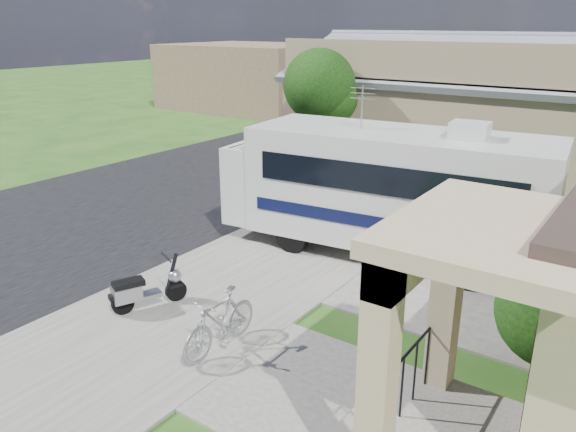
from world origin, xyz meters
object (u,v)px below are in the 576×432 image
Objects in this scene: bicycle at (220,325)px; van at (386,114)px; motorhome at (386,186)px; scooter at (144,290)px; garden_hose at (405,396)px; pickup_truck at (321,132)px; shrub at (560,307)px.

bicycle is 21.83m from van.
van is at bearing 109.09° from motorhome.
scooter is 5.34m from garden_hose.
van is at bearing 116.45° from garden_hose.
scooter is at bearing -121.62° from motorhome.
scooter is 0.23× the size of pickup_truck.
van is (-0.13, 6.66, -0.05)m from pickup_truck.
shrub is 0.37× the size of pickup_truck.
van is (-4.70, 20.47, 0.39)m from scooter.
garden_hose is (3.13, 0.56, -0.43)m from bicycle.
motorhome is at bearing -57.07° from van.
bicycle is at bearing -99.72° from motorhome.
motorhome is 5.45× the size of scooter.
shrub reaches higher than bicycle.
garden_hose is (5.32, 0.33, -0.36)m from scooter.
garden_hose is (2.81, -5.01, -1.60)m from motorhome.
scooter is 14.56m from pickup_truck.
motorhome reaches higher than pickup_truck.
pickup_truck reaches higher than van.
scooter is at bearing -161.82° from shrub.
motorhome is at bearing 140.85° from pickup_truck.
shrub is 7.34m from scooter.
bicycle is 0.30× the size of van.
motorhome reaches higher than shrub.
garden_hose is at bearing 10.37° from bicycle.
van is at bearing 126.93° from scooter.
bicycle is (-4.75, -2.52, -0.69)m from shrub.
shrub reaches higher than van.
shrub is 1.35× the size of bicycle.
pickup_truck is at bearing 132.30° from scooter.
scooter is at bearing -69.61° from van.
van is at bearing 122.60° from shrub.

